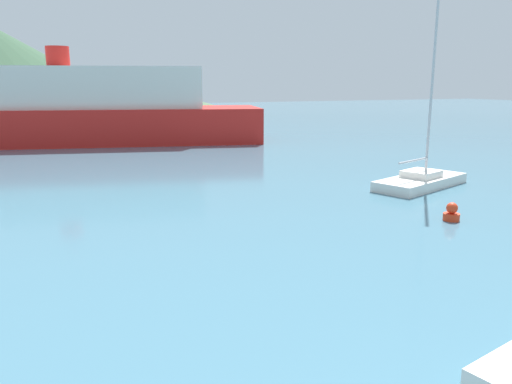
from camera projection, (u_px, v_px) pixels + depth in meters
name	position (u px, v px, depth m)	size (l,w,h in m)	color
sailboat_inner	(421.00, 178.00, 24.15)	(5.86, 3.76, 11.36)	white
ferry_distant	(62.00, 110.00, 41.10)	(33.32, 14.79, 7.82)	red
buoy_marker	(452.00, 213.00, 18.27)	(0.59, 0.59, 0.68)	red
hill_central	(88.00, 89.00, 96.60)	(52.23, 52.23, 7.68)	#4C6647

